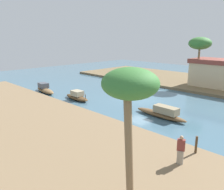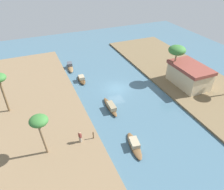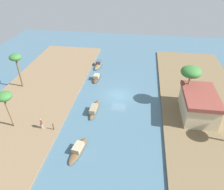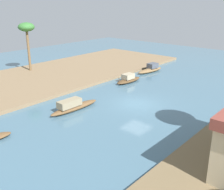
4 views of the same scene
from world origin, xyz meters
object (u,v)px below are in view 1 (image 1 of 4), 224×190
Objects in this scene: sampan_downstream_large at (45,89)px; palm_tree_right_tall at (200,44)px; palm_tree_left_far at (130,89)px; sampan_midstream at (162,113)px; mooring_post at (196,145)px; sampan_with_red_awning at (77,96)px; person_on_near_bank at (181,151)px; riverside_building at (221,73)px.

palm_tree_right_tall reaches higher than sampan_downstream_large.
palm_tree_left_far is 26.46m from palm_tree_right_tall.
mooring_post is (5.31, -4.64, 0.43)m from sampan_midstream.
sampan_midstream is (10.29, 1.72, 0.05)m from sampan_with_red_awning.
palm_tree_right_tall is (6.67, 15.97, 5.72)m from sampan_with_red_awning.
palm_tree_left_far is (0.08, -4.30, 4.09)m from person_on_near_bank.
riverside_building reaches higher than sampan_with_red_awning.
riverside_building reaches higher than person_on_near_bank.
riverside_building is at bearing 64.33° from sampan_with_red_awning.
person_on_near_bank is 0.21× the size of riverside_building.
palm_tree_left_far is at bearing -76.88° from riverside_building.
sampan_with_red_awning is at bearing 13.99° from sampan_downstream_large.
sampan_midstream is 0.69× the size of riverside_building.
riverside_building is (-6.28, 26.29, -2.90)m from palm_tree_left_far.
person_on_near_bank is (15.53, -4.62, 0.66)m from sampan_with_red_awning.
sampan_with_red_awning is at bearing 150.25° from palm_tree_left_far.
sampan_with_red_awning is 18.22m from palm_tree_right_tall.
mooring_post is (0.07, 1.71, -0.18)m from person_on_near_bank.
sampan_midstream is 15.75m from palm_tree_right_tall.
sampan_midstream reaches higher than sampan_with_red_awning.
palm_tree_left_far is at bearing -27.18° from sampan_with_red_awning.
sampan_downstream_large is 23.53m from palm_tree_left_far.
palm_tree_right_tall reaches higher than sampan_midstream.
palm_tree_left_far reaches higher than mooring_post.
sampan_with_red_awning is at bearing 169.42° from mooring_post.
mooring_post is at bearing -8.00° from sampan_with_red_awning.
sampan_with_red_awning is 10.43m from sampan_midstream.
sampan_downstream_large is at bearing -170.06° from sampan_with_red_awning.
person_on_near_bank is at bearing -74.56° from riverside_building.
sampan_downstream_large is 1.18× the size of sampan_with_red_awning.
sampan_downstream_large is at bearing -127.03° from palm_tree_right_tall.
sampan_downstream_large is 21.67m from mooring_post.
sampan_midstream is 0.78× the size of palm_tree_right_tall.
riverside_building is (15.29, 18.13, 1.82)m from sampan_downstream_large.
mooring_post is 0.16× the size of palm_tree_right_tall.
mooring_post reaches higher than sampan_downstream_large.
riverside_building is at bearing 103.43° from palm_tree_left_far.
palm_tree_left_far is (15.61, -8.92, 4.75)m from sampan_with_red_awning.
palm_tree_left_far is (5.32, -10.64, 4.70)m from sampan_midstream.
sampan_midstream is at bearing 116.54° from palm_tree_left_far.
sampan_with_red_awning is 2.46× the size of person_on_near_bank.
sampan_with_red_awning is at bearing -112.66° from palm_tree_right_tall.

